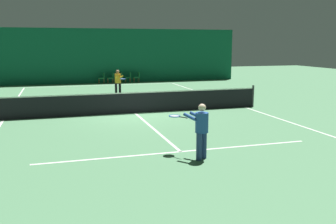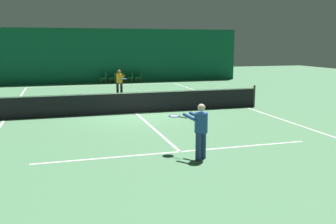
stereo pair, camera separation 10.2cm
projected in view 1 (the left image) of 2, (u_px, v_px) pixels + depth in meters
name	position (u px, v px, depth m)	size (l,w,h in m)	color
ground_plane	(135.00, 113.00, 16.87)	(60.00, 60.00, 0.00)	#4C7F56
backdrop_curtain	(99.00, 56.00, 29.35)	(23.00, 0.12, 4.25)	#0F5138
court_line_baseline_far	(102.00, 85.00, 28.07)	(11.00, 0.10, 0.00)	silver
court_line_service_far	(113.00, 95.00, 22.90)	(8.25, 0.10, 0.00)	silver
court_line_service_near	(181.00, 152.00, 10.85)	(8.25, 0.10, 0.00)	silver
court_line_sideline_left	(3.00, 120.00, 15.30)	(0.10, 23.80, 0.00)	silver
court_line_sideline_right	(244.00, 107.00, 18.44)	(0.10, 23.80, 0.00)	silver
court_line_centre	(135.00, 113.00, 16.87)	(0.10, 12.80, 0.00)	silver
tennis_net	(135.00, 102.00, 16.78)	(12.00, 0.10, 1.07)	black
player_near	(200.00, 127.00, 10.02)	(0.97, 1.27, 1.52)	navy
player_far	(118.00, 81.00, 22.33)	(0.52, 1.33, 1.55)	black
courtside_chair_0	(102.00, 77.00, 29.18)	(0.44, 0.44, 0.84)	brown
courtside_chair_1	(111.00, 77.00, 29.38)	(0.44, 0.44, 0.84)	brown
courtside_chair_2	(120.00, 77.00, 29.58)	(0.44, 0.44, 0.84)	brown
courtside_chair_3	(129.00, 77.00, 29.78)	(0.44, 0.44, 0.84)	brown
courtside_chair_4	(137.00, 76.00, 29.97)	(0.44, 0.44, 0.84)	brown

